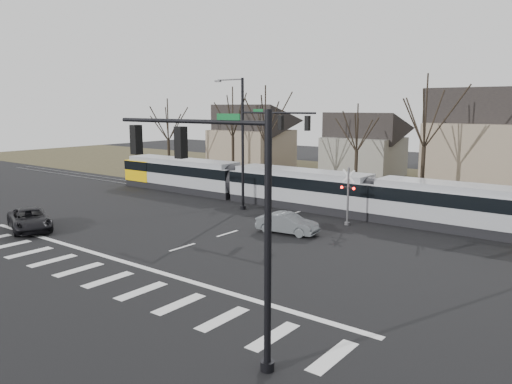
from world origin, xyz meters
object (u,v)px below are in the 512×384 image
Objects in this scene: sedan at (287,223)px; suv at (30,219)px; tram at (299,187)px; rail_crossing_signal at (348,198)px.

suv is (-14.04, -9.60, 0.04)m from sedan.
suv is (-10.00, -17.23, -0.97)m from tram.
rail_crossing_signal reaches higher than suv.
tram is 7.29× the size of suv.
sedan is 1.04× the size of rail_crossing_signal.
tram is 19.95m from suv.
sedan is at bearing -62.13° from tram.
tram reaches higher than suv.
sedan is at bearing -35.07° from suv.
sedan is 5.00m from rail_crossing_signal.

